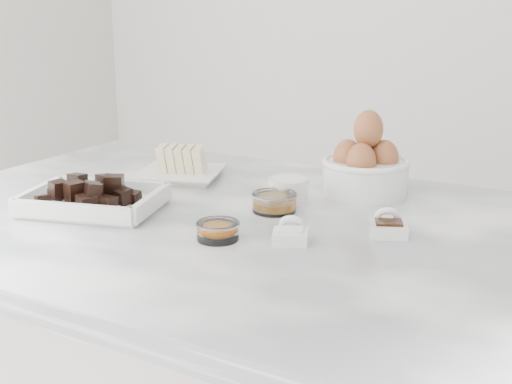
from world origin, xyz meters
TOP-DOWN VIEW (x-y plane):
  - marble_slab at (0.00, 0.00)m, footprint 1.20×0.80m
  - chocolate_dish at (-0.24, -0.08)m, footprint 0.26×0.23m
  - butter_plate at (-0.24, 0.17)m, footprint 0.20×0.20m
  - sugar_ramekin at (0.03, 0.13)m, footprint 0.07×0.07m
  - egg_bowl at (0.13, 0.25)m, footprint 0.16×0.16m
  - honey_bowl at (0.04, 0.06)m, footprint 0.08×0.08m
  - zest_bowl at (0.03, -0.11)m, footprint 0.07×0.07m
  - vanilla_spoon at (0.25, 0.04)m, footprint 0.07×0.08m
  - salt_spoon at (0.13, -0.06)m, footprint 0.07×0.08m

SIDE VIEW (x-z plane):
  - marble_slab at x=0.00m, z-range 0.90..0.94m
  - salt_spoon at x=0.13m, z-range 0.93..0.97m
  - vanilla_spoon at x=0.25m, z-range 0.93..0.98m
  - zest_bowl at x=0.03m, z-range 0.94..0.97m
  - honey_bowl at x=0.04m, z-range 0.94..0.97m
  - sugar_ramekin at x=0.03m, z-range 0.94..0.99m
  - butter_plate at x=-0.24m, z-range 0.93..1.00m
  - chocolate_dish at x=-0.24m, z-range 0.93..0.99m
  - egg_bowl at x=0.13m, z-range 0.91..1.07m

